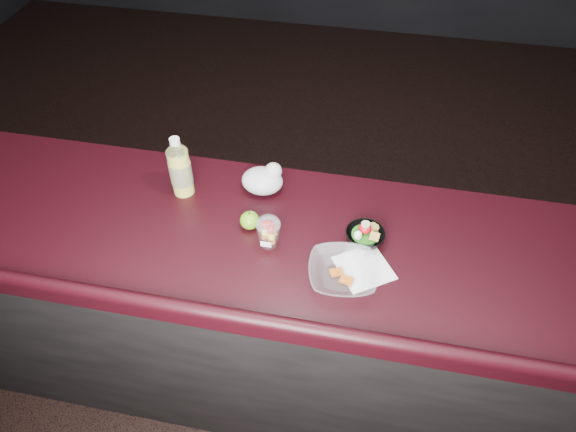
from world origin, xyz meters
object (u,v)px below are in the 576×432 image
(fruit_cup, at_px, (268,231))
(snack_bowl, at_px, (365,235))
(green_apple, at_px, (250,220))
(takeout_bowl, at_px, (343,273))
(lemonade_bottle, at_px, (180,170))

(fruit_cup, distance_m, snack_bowl, 0.33)
(green_apple, xyz_separation_m, takeout_bowl, (0.34, -0.16, -0.01))
(fruit_cup, bearing_deg, green_apple, 141.97)
(green_apple, bearing_deg, snack_bowl, 1.71)
(lemonade_bottle, bearing_deg, fruit_cup, -27.54)
(fruit_cup, relative_size, takeout_bowl, 0.47)
(takeout_bowl, bearing_deg, lemonade_bottle, 155.20)
(snack_bowl, height_order, takeout_bowl, snack_bowl)
(snack_bowl, bearing_deg, lemonade_bottle, 170.36)
(lemonade_bottle, xyz_separation_m, green_apple, (0.28, -0.13, -0.07))
(lemonade_bottle, height_order, fruit_cup, lemonade_bottle)
(fruit_cup, xyz_separation_m, takeout_bowl, (0.26, -0.10, -0.03))
(snack_bowl, bearing_deg, takeout_bowl, -107.34)
(snack_bowl, distance_m, takeout_bowl, 0.18)
(fruit_cup, xyz_separation_m, snack_bowl, (0.32, 0.08, -0.04))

